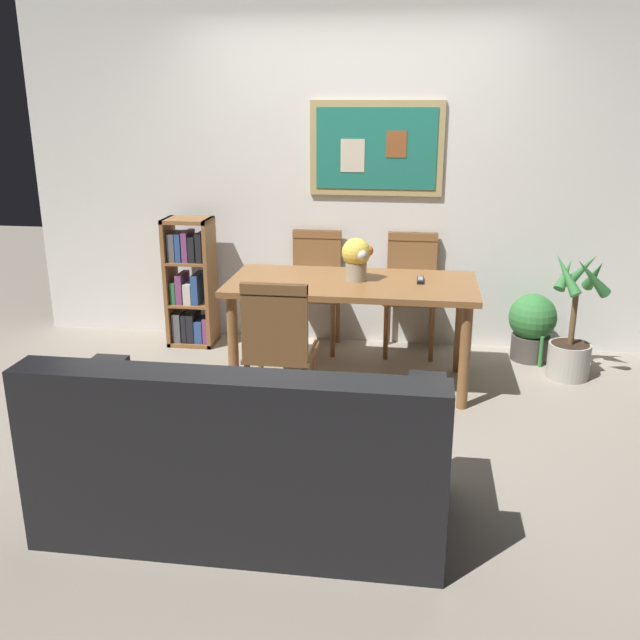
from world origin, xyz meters
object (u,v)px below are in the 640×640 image
potted_ivy (532,325)px  flower_vase (357,257)px  bookshelf (191,286)px  potted_palm (572,335)px  tv_remote (420,280)px  dining_table (352,295)px  dining_chair_far_right (411,283)px  dining_chair_far_left (315,280)px  leather_couch (244,462)px  dining_chair_near_left (278,341)px

potted_ivy → flower_vase: (-1.27, -0.62, 0.62)m
bookshelf → potted_palm: 2.88m
tv_remote → bookshelf: bearing=162.1°
dining_table → bookshelf: (-1.34, 0.63, -0.16)m
dining_table → dining_chair_far_right: dining_chair_far_right is taller
dining_chair_far_left → tv_remote: (0.81, -0.67, 0.20)m
leather_couch → potted_ivy: 2.88m
bookshelf → tv_remote: 1.90m
dining_chair_far_right → dining_chair_near_left: 1.64m
leather_couch → bookshelf: bearing=113.3°
leather_couch → potted_ivy: (1.61, 2.39, -0.04)m
bookshelf → potted_palm: (2.85, -0.33, -0.16)m
dining_chair_far_left → leather_couch: dining_chair_far_left is taller
dining_table → bookshelf: bearing=154.7°
dining_chair_near_left → tv_remote: size_ratio=5.83×
dining_chair_far_left → potted_palm: potted_palm is taller
flower_vase → potted_ivy: bearing=25.9°
dining_chair_near_left → potted_ivy: dining_chair_near_left is taller
bookshelf → potted_ivy: bookshelf is taller
leather_couch → potted_palm: bearing=48.3°
dining_chair_far_left → bookshelf: (-0.98, -0.09, -0.06)m
dining_table → dining_chair_far_right: size_ratio=1.81×
bookshelf → flower_vase: 1.55m
dining_chair_near_left → potted_ivy: size_ratio=1.72×
potted_ivy → bookshelf: bearing=-179.8°
tv_remote → flower_vase: bearing=-176.3°
flower_vase → tv_remote: size_ratio=1.84×
bookshelf → potted_palm: size_ratio=1.11×
dining_chair_near_left → bookshelf: size_ratio=0.90×
dining_chair_far_right → potted_ivy: dining_chair_far_right is taller
dining_chair_far_left → flower_vase: bearing=-61.3°
dining_chair_far_right → potted_ivy: bearing=-5.9°
potted_ivy → leather_couch: bearing=-123.9°
dining_chair_near_left → dining_table: bearing=64.1°
dining_chair_far_right → tv_remote: dining_chair_far_right is taller
potted_palm → tv_remote: potted_palm is taller
dining_table → dining_chair_far_left: size_ratio=1.81×
dining_chair_far_left → flower_vase: flower_vase is taller
dining_chair_far_right → potted_palm: 1.23m
dining_chair_near_left → bookshelf: bearing=125.8°
bookshelf → potted_ivy: (2.63, 0.01, -0.21)m
dining_chair_near_left → leather_couch: dining_chair_near_left is taller
flower_vase → tv_remote: (0.43, 0.03, -0.15)m
potted_ivy → potted_palm: potted_palm is taller
dining_table → dining_chair_far_left: bearing=116.3°
bookshelf → tv_remote: size_ratio=6.48×
leather_couch → potted_palm: (1.83, 2.05, 0.00)m
dining_chair_far_right → leather_couch: 2.59m
tv_remote → dining_chair_near_left: bearing=-135.8°
dining_chair_near_left → potted_palm: (1.87, 1.04, -0.22)m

